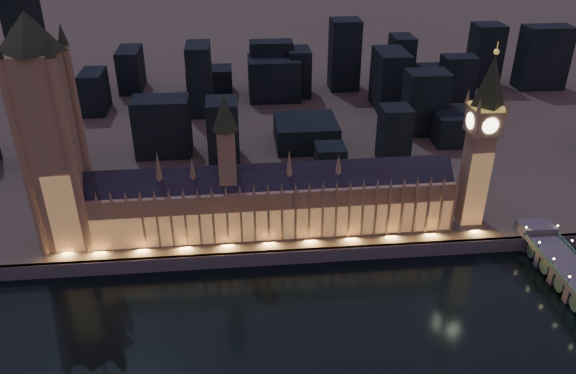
{
  "coord_description": "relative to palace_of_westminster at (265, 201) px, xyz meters",
  "views": [
    {
      "loc": [
        -19.81,
        -198.89,
        175.52
      ],
      "look_at": [
        5.0,
        55.0,
        38.0
      ],
      "focal_mm": 35.0,
      "sensor_mm": 36.0,
      "label": 1
    }
  ],
  "objects": [
    {
      "name": "ground_plane",
      "position": [
        6.54,
        -61.74,
        -26.37
      ],
      "size": [
        2000.0,
        2000.0,
        0.0
      ],
      "primitive_type": "plane",
      "color": "black",
      "rests_on": "ground"
    },
    {
      "name": "north_bank",
      "position": [
        6.54,
        458.26,
        -22.37
      ],
      "size": [
        2000.0,
        960.0,
        8.0
      ],
      "primitive_type": "cube",
      "color": "#4D4A3A",
      "rests_on": "ground"
    },
    {
      "name": "embankment_wall",
      "position": [
        6.54,
        -20.74,
        -22.37
      ],
      "size": [
        2000.0,
        2.5,
        8.0
      ],
      "primitive_type": "cube",
      "color": "#405650",
      "rests_on": "ground"
    },
    {
      "name": "palace_of_westminster",
      "position": [
        0.0,
        0.0,
        0.0
      ],
      "size": [
        202.0,
        22.2,
        78.0
      ],
      "color": "#8A7A58",
      "rests_on": "north_bank"
    },
    {
      "name": "victoria_tower",
      "position": [
        -103.46,
        0.19,
        47.13
      ],
      "size": [
        31.68,
        31.68,
        131.6
      ],
      "color": "#8A7A58",
      "rests_on": "north_bank"
    },
    {
      "name": "elizabeth_tower",
      "position": [
        114.54,
        0.18,
        37.65
      ],
      "size": [
        18.0,
        18.0,
        100.82
      ],
      "color": "#8A7A58",
      "rests_on": "north_bank"
    },
    {
      "name": "city_backdrop",
      "position": [
        35.73,
        185.39,
        4.36
      ],
      "size": [
        499.24,
        215.63,
        87.81
      ],
      "color": "black",
      "rests_on": "north_bank"
    }
  ]
}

